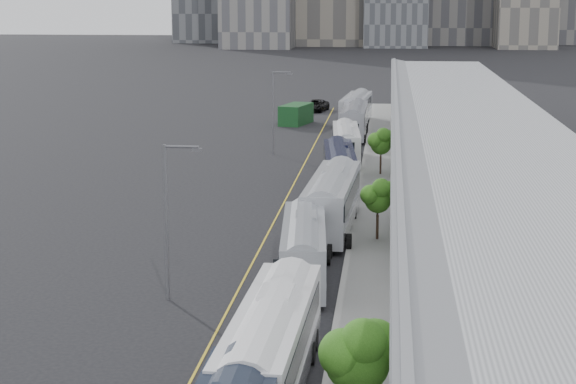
# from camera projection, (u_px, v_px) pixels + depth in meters

# --- Properties ---
(sidewalk) EXTENTS (10.00, 170.00, 0.12)m
(sidewalk) POSITION_uv_depth(u_px,v_px,m) (425.00, 251.00, 60.57)
(sidewalk) COLOR gray
(sidewalk) RESTS_ON ground
(lane_line) EXTENTS (0.12, 160.00, 0.02)m
(lane_line) POSITION_uv_depth(u_px,v_px,m) (260.00, 248.00, 61.66)
(lane_line) COLOR gold
(lane_line) RESTS_ON ground
(depot) EXTENTS (12.45, 160.40, 7.20)m
(depot) POSITION_uv_depth(u_px,v_px,m) (492.00, 199.00, 59.47)
(depot) COLOR gray
(depot) RESTS_ON ground
(bus_2) EXTENTS (3.02, 13.42, 3.91)m
(bus_2) POSITION_uv_depth(u_px,v_px,m) (271.00, 356.00, 38.60)
(bus_2) COLOR white
(bus_2) RESTS_ON ground
(bus_3) EXTENTS (3.37, 12.16, 3.51)m
(bus_3) POSITION_uv_depth(u_px,v_px,m) (304.00, 254.00, 54.52)
(bus_3) COLOR gray
(bus_3) RESTS_ON ground
(bus_4) EXTENTS (3.37, 13.99, 4.06)m
(bus_4) POSITION_uv_depth(u_px,v_px,m) (332.00, 206.00, 65.83)
(bus_4) COLOR #A2A5AC
(bus_4) RESTS_ON ground
(bus_5) EXTENTS (3.49, 12.31, 3.55)m
(bus_5) POSITION_uv_depth(u_px,v_px,m) (339.00, 170.00, 80.73)
(bus_5) COLOR black
(bus_5) RESTS_ON ground
(bus_6) EXTENTS (3.32, 12.39, 3.58)m
(bus_6) POSITION_uv_depth(u_px,v_px,m) (346.00, 147.00, 93.13)
(bus_6) COLOR white
(bus_6) RESTS_ON ground
(bus_7) EXTENTS (2.94, 13.21, 3.86)m
(bus_7) POSITION_uv_depth(u_px,v_px,m) (354.00, 123.00, 109.68)
(bus_7) COLOR gray
(bus_7) RESTS_ON ground
(bus_8) EXTENTS (3.74, 13.76, 3.98)m
(bus_8) POSITION_uv_depth(u_px,v_px,m) (356.00, 112.00, 120.51)
(bus_8) COLOR #ACAFB7
(bus_8) RESTS_ON ground
(tree_1) EXTENTS (2.43, 2.43, 4.41)m
(tree_1) POSITION_uv_depth(u_px,v_px,m) (358.00, 351.00, 34.86)
(tree_1) COLOR black
(tree_1) RESTS_ON ground
(tree_2) EXTENTS (1.76, 1.76, 3.92)m
(tree_2) POSITION_uv_depth(u_px,v_px,m) (378.00, 196.00, 62.84)
(tree_2) COLOR black
(tree_2) RESTS_ON ground
(tree_3) EXTENTS (1.88, 1.88, 4.06)m
(tree_3) POSITION_uv_depth(u_px,v_px,m) (381.00, 141.00, 86.15)
(tree_3) COLOR black
(tree_3) RESTS_ON ground
(street_lamp_near) EXTENTS (2.04, 0.22, 8.34)m
(street_lamp_near) POSITION_uv_depth(u_px,v_px,m) (170.00, 211.00, 50.12)
(street_lamp_near) COLOR #59595E
(street_lamp_near) RESTS_ON ground
(street_lamp_far) EXTENTS (2.04, 0.22, 8.47)m
(street_lamp_far) POSITION_uv_depth(u_px,v_px,m) (275.00, 106.00, 97.22)
(street_lamp_far) COLOR #59595E
(street_lamp_far) RESTS_ON ground
(shipping_container) EXTENTS (4.04, 6.63, 2.50)m
(shipping_container) POSITION_uv_depth(u_px,v_px,m) (296.00, 114.00, 121.41)
(shipping_container) COLOR #123C1A
(shipping_container) RESTS_ON ground
(suv) EXTENTS (3.72, 6.19, 1.61)m
(suv) POSITION_uv_depth(u_px,v_px,m) (316.00, 106.00, 135.22)
(suv) COLOR black
(suv) RESTS_ON ground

